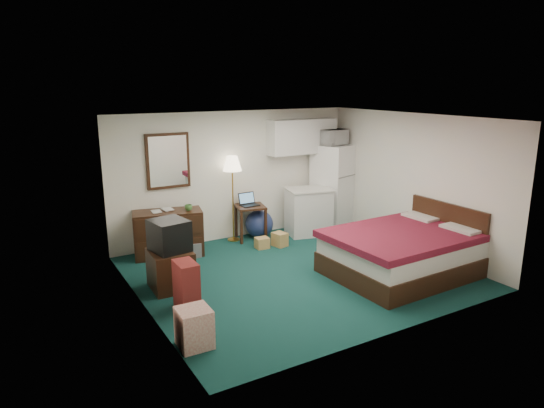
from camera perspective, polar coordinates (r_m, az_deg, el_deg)
floor at (r=8.01m, az=2.94°, el=-8.07°), size 5.00×4.50×0.01m
ceiling at (r=7.44m, az=3.18°, el=10.07°), size 5.00×4.50×0.01m
walls at (r=7.63m, az=3.05°, el=0.66°), size 5.01×4.51×2.50m
mirror at (r=8.96m, az=-12.15°, el=4.98°), size 0.80×0.06×1.00m
upper_cabinets at (r=10.01m, az=3.56°, el=7.94°), size 1.50×0.35×0.70m
headboard at (r=8.78m, az=19.85°, el=-3.10°), size 0.06×1.56×1.00m
dresser at (r=8.85m, az=-12.11°, el=-3.39°), size 1.29×0.81×0.82m
floor_lamp at (r=9.39m, az=-4.62°, el=0.60°), size 0.43×0.43×1.67m
desk at (r=9.55m, az=-2.54°, el=-2.19°), size 0.65×0.65×0.69m
exercise_ball at (r=9.69m, az=-1.52°, el=-2.35°), size 0.58×0.58×0.56m
kitchen_counter at (r=9.89m, az=4.32°, el=-0.95°), size 0.96×0.82×0.92m
fridge at (r=10.41m, az=7.19°, el=2.13°), size 0.92×0.92×1.76m
bed at (r=8.10m, az=14.93°, el=-5.64°), size 2.25×1.78×0.70m
tv_stand at (r=7.49m, az=-11.82°, el=-7.54°), size 0.62×0.67×0.59m
suitcase at (r=6.78m, az=-10.03°, el=-9.43°), size 0.26×0.42×0.68m
retail_box at (r=5.92m, az=-9.13°, el=-14.17°), size 0.39×0.39×0.47m
file_bin at (r=8.78m, az=-9.72°, el=-5.33°), size 0.39×0.31×0.26m
cardboard_box_a at (r=9.10m, az=-1.18°, el=-4.60°), size 0.25×0.22×0.20m
cardboard_box_b at (r=9.21m, az=0.92°, el=-4.18°), size 0.27×0.30×0.26m
laptop at (r=9.43m, az=-2.64°, el=0.50°), size 0.36×0.30×0.24m
crt_tv at (r=7.34m, az=-12.01°, el=-3.63°), size 0.59×0.62×0.47m
microwave at (r=10.19m, az=7.15°, el=8.01°), size 0.63×0.42×0.40m
book_a at (r=8.68m, az=-14.01°, el=-0.28°), size 0.16×0.03×0.22m
book_b at (r=8.76m, az=-12.76°, el=-0.02°), size 0.18×0.03×0.24m
mug at (r=8.69m, az=-9.80°, el=-0.33°), size 0.17×0.15×0.13m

